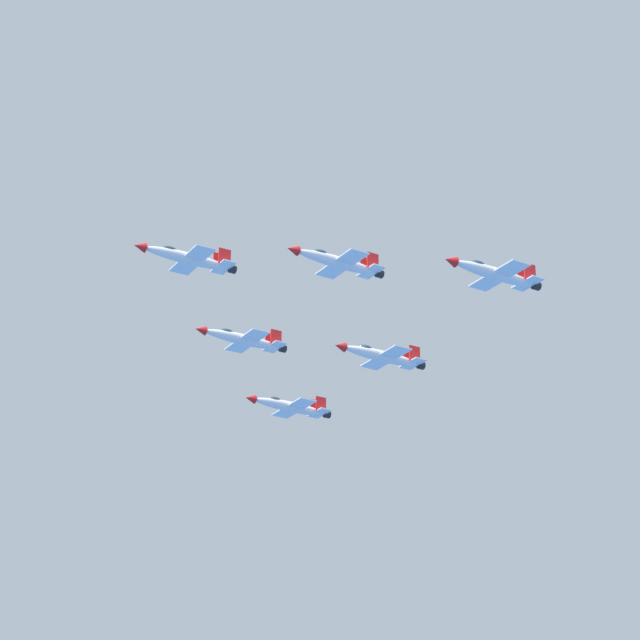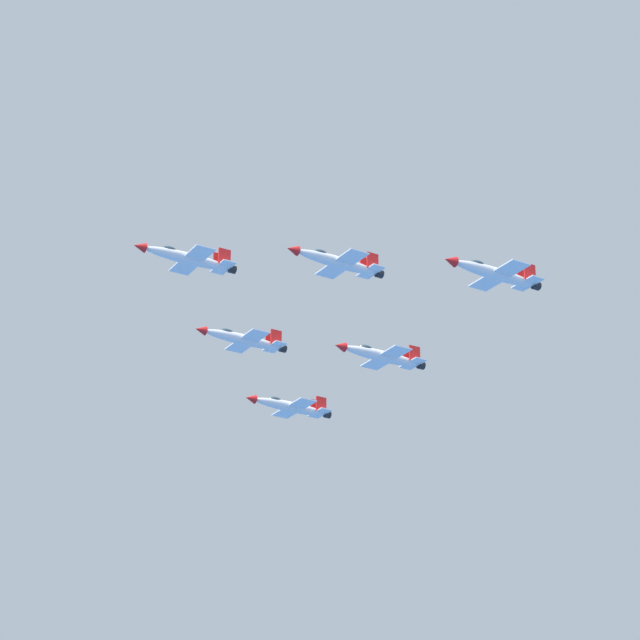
# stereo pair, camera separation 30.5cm
# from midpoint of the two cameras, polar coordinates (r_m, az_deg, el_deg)

# --- Properties ---
(jet_lead) EXTENTS (10.51, 16.65, 3.52)m
(jet_lead) POSITION_cam_midpoint_polar(r_m,az_deg,el_deg) (204.23, -5.56, 2.62)
(jet_lead) COLOR white
(jet_left_wingman) EXTENTS (10.37, 16.54, 3.49)m
(jet_left_wingman) POSITION_cam_midpoint_polar(r_m,az_deg,el_deg) (198.82, 0.79, 2.47)
(jet_left_wingman) COLOR white
(jet_right_wingman) EXTENTS (10.46, 16.62, 3.51)m
(jet_right_wingman) POSITION_cam_midpoint_polar(r_m,az_deg,el_deg) (221.53, -3.22, -0.81)
(jet_right_wingman) COLOR white
(jet_left_outer) EXTENTS (10.70, 17.06, 3.60)m
(jet_left_outer) POSITION_cam_midpoint_polar(r_m,az_deg,el_deg) (195.44, 7.43, 1.97)
(jet_left_outer) COLOR white
(jet_right_outer) EXTENTS (10.80, 17.19, 3.63)m
(jet_right_outer) POSITION_cam_midpoint_polar(r_m,az_deg,el_deg) (239.93, -1.22, -3.66)
(jet_right_outer) COLOR white
(jet_slot_rear) EXTENTS (10.65, 16.94, 3.58)m
(jet_slot_rear) POSITION_cam_midpoint_polar(r_m,az_deg,el_deg) (216.21, 2.67, -1.52)
(jet_slot_rear) COLOR white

